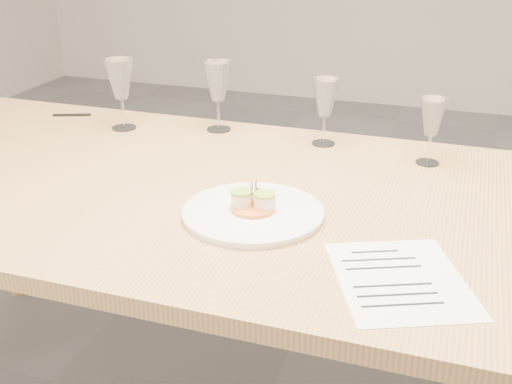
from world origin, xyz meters
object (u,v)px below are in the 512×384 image
(wine_glass_2, at_px, (325,99))
(wine_glass_3, at_px, (432,119))
(dining_table, at_px, (251,217))
(wine_glass_0, at_px, (120,80))
(dinner_plate, at_px, (253,211))
(recipe_sheet, at_px, (400,279))
(ballpoint_pen, at_px, (72,115))
(wine_glass_1, at_px, (218,83))

(wine_glass_2, xyz_separation_m, wine_glass_3, (0.30, -0.06, -0.01))
(dining_table, distance_m, wine_glass_0, 0.66)
(dining_table, relative_size, wine_glass_0, 11.27)
(dinner_plate, height_order, recipe_sheet, dinner_plate)
(dining_table, relative_size, dinner_plate, 7.74)
(ballpoint_pen, relative_size, wine_glass_3, 0.66)
(wine_glass_1, xyz_separation_m, wine_glass_2, (0.33, -0.02, -0.01))
(wine_glass_1, bearing_deg, dinner_plate, -61.04)
(wine_glass_1, bearing_deg, dining_table, -58.75)
(wine_glass_0, distance_m, wine_glass_1, 0.29)
(dinner_plate, bearing_deg, dining_table, 110.94)
(recipe_sheet, distance_m, wine_glass_2, 0.75)
(wine_glass_2, bearing_deg, wine_glass_0, -174.63)
(dining_table, height_order, wine_glass_2, wine_glass_2)
(ballpoint_pen, relative_size, wine_glass_2, 0.62)
(ballpoint_pen, height_order, wine_glass_3, wine_glass_3)
(dinner_plate, relative_size, wine_glass_3, 1.76)
(ballpoint_pen, relative_size, wine_glass_1, 0.56)
(wine_glass_0, bearing_deg, wine_glass_2, 5.37)
(dining_table, distance_m, wine_glass_1, 0.52)
(recipe_sheet, height_order, wine_glass_0, wine_glass_0)
(wine_glass_0, distance_m, wine_glass_2, 0.61)
(wine_glass_0, bearing_deg, wine_glass_3, -0.19)
(dining_table, distance_m, ballpoint_pen, 0.85)
(recipe_sheet, relative_size, wine_glass_1, 1.69)
(wine_glass_0, relative_size, wine_glass_2, 1.12)
(ballpoint_pen, bearing_deg, wine_glass_3, -24.78)
(recipe_sheet, height_order, wine_glass_2, wine_glass_2)
(recipe_sheet, distance_m, ballpoint_pen, 1.32)
(dinner_plate, bearing_deg, wine_glass_3, 53.74)
(ballpoint_pen, height_order, wine_glass_2, wine_glass_2)
(ballpoint_pen, xyz_separation_m, wine_glass_3, (1.13, -0.06, 0.12))
(recipe_sheet, relative_size, wine_glass_3, 2.01)
(wine_glass_1, bearing_deg, wine_glass_3, -7.55)
(dining_table, height_order, dinner_plate, dinner_plate)
(dining_table, distance_m, wine_glass_2, 0.44)
(ballpoint_pen, bearing_deg, wine_glass_1, -19.23)
(dining_table, height_order, wine_glass_1, wine_glass_1)
(wine_glass_0, height_order, wine_glass_2, wine_glass_0)
(wine_glass_0, relative_size, wine_glass_1, 1.02)
(dinner_plate, distance_m, wine_glass_1, 0.63)
(dining_table, xyz_separation_m, wine_glass_0, (-0.53, 0.33, 0.22))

